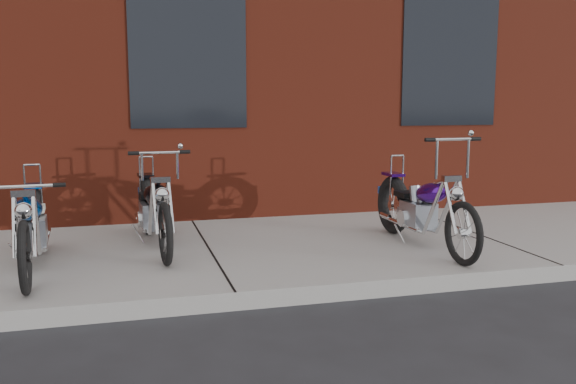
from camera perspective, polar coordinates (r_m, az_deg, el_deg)
name	(u,v)px	position (r m, az deg, el deg)	size (l,w,h in m)	color
ground	(236,311)	(4.84, -4.91, -11.04)	(120.00, 120.00, 0.00)	#2B2B2F
sidewalk	(209,255)	(6.24, -7.41, -5.91)	(22.00, 3.00, 0.15)	gray
chopper_purple	(422,211)	(6.32, 12.42, -1.75)	(0.50, 2.04, 1.14)	black
chopper_blue	(31,229)	(5.79, -22.91, -3.21)	(0.49, 2.01, 0.87)	black
chopper_third	(154,212)	(6.30, -12.39, -1.82)	(0.49, 2.01, 1.02)	black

